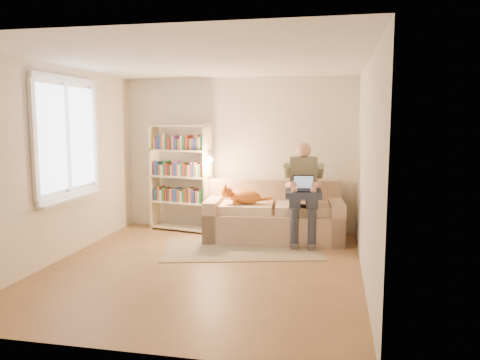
% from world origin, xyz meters
% --- Properties ---
extents(floor, '(4.50, 4.50, 0.00)m').
position_xyz_m(floor, '(0.00, 0.00, 0.00)').
color(floor, brown).
rests_on(floor, ground).
extents(ceiling, '(4.00, 4.50, 0.02)m').
position_xyz_m(ceiling, '(0.00, 0.00, 2.60)').
color(ceiling, white).
rests_on(ceiling, wall_back).
extents(wall_left, '(0.02, 4.50, 2.60)m').
position_xyz_m(wall_left, '(-2.00, 0.00, 1.30)').
color(wall_left, silver).
rests_on(wall_left, floor).
extents(wall_right, '(0.02, 4.50, 2.60)m').
position_xyz_m(wall_right, '(2.00, 0.00, 1.30)').
color(wall_right, silver).
rests_on(wall_right, floor).
extents(wall_back, '(4.00, 0.02, 2.60)m').
position_xyz_m(wall_back, '(0.00, 2.25, 1.30)').
color(wall_back, silver).
rests_on(wall_back, floor).
extents(wall_front, '(4.00, 0.02, 2.60)m').
position_xyz_m(wall_front, '(0.00, -2.25, 1.30)').
color(wall_front, silver).
rests_on(wall_front, floor).
extents(window, '(0.12, 1.52, 1.69)m').
position_xyz_m(window, '(-1.95, 0.20, 1.38)').
color(window, white).
rests_on(window, wall_left).
extents(sofa, '(2.22, 1.16, 0.91)m').
position_xyz_m(sofa, '(0.71, 1.66, 0.33)').
color(sofa, tan).
rests_on(sofa, floor).
extents(person, '(0.48, 0.72, 1.55)m').
position_xyz_m(person, '(1.17, 1.55, 0.87)').
color(person, gray).
rests_on(person, sofa).
extents(cat, '(0.75, 0.31, 0.28)m').
position_xyz_m(cat, '(0.20, 1.48, 0.70)').
color(cat, orange).
rests_on(cat, sofa).
extents(blanket, '(0.57, 0.49, 0.10)m').
position_xyz_m(blanket, '(1.21, 1.40, 0.78)').
color(blanket, '#272F45').
rests_on(blanket, person).
extents(laptop, '(0.35, 0.30, 0.28)m').
position_xyz_m(laptop, '(1.21, 1.41, 0.89)').
color(laptop, black).
rests_on(laptop, blanket).
extents(bookshelf, '(1.20, 0.57, 1.82)m').
position_xyz_m(bookshelf, '(-0.93, 1.90, 1.01)').
color(bookshelf, beige).
rests_on(bookshelf, floor).
extents(rug, '(2.53, 1.85, 0.01)m').
position_xyz_m(rug, '(0.31, 0.98, 0.01)').
color(rug, gray).
rests_on(rug, floor).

